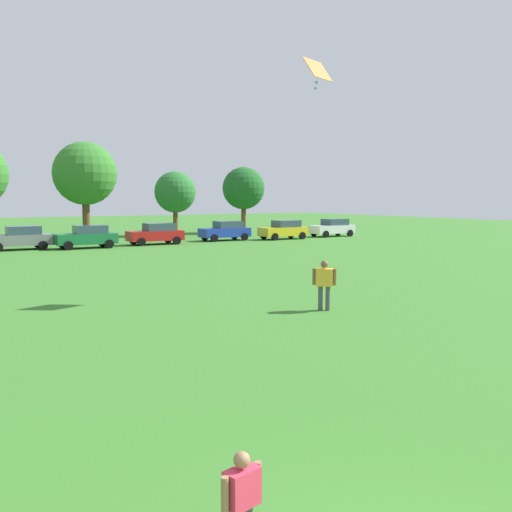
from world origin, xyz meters
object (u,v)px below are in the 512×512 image
(adult_bystander, at_px, (324,281))
(parked_car_red_5, at_px, (156,234))
(parked_car_green_4, at_px, (87,237))
(parked_car_white_8, at_px, (333,227))
(parked_car_gray_3, at_px, (20,238))
(tree_far_right, at_px, (244,188))
(parked_car_yellow_7, at_px, (284,230))
(child_kite_flyer, at_px, (242,495))
(tree_center_right, at_px, (85,174))
(kite, at_px, (318,71))
(parked_car_blue_6, at_px, (226,231))
(tree_right, at_px, (175,192))

(adult_bystander, distance_m, parked_car_red_5, 28.03)
(parked_car_green_4, height_order, parked_car_white_8, same)
(parked_car_gray_3, bearing_deg, tree_far_right, -159.75)
(parked_car_red_5, distance_m, parked_car_yellow_7, 11.82)
(child_kite_flyer, relative_size, parked_car_yellow_7, 0.26)
(adult_bystander, bearing_deg, parked_car_white_8, -85.24)
(parked_car_green_4, xyz_separation_m, tree_center_right, (2.12, 8.16, 4.88))
(kite, height_order, parked_car_yellow_7, kite)
(child_kite_flyer, distance_m, parked_car_gray_3, 38.00)
(parked_car_blue_6, height_order, tree_right, tree_right)
(kite, xyz_separation_m, tree_right, (8.79, 33.77, -4.12))
(child_kite_flyer, distance_m, parked_car_blue_6, 42.98)
(tree_center_right, bearing_deg, parked_car_blue_6, -34.32)
(parked_car_gray_3, relative_size, parked_car_white_8, 1.00)
(tree_right, bearing_deg, parked_car_white_8, -35.97)
(kite, height_order, tree_far_right, kite)
(parked_car_red_5, distance_m, tree_right, 10.93)
(parked_car_red_5, bearing_deg, parked_car_green_4, 5.68)
(tree_far_right, bearing_deg, parked_car_white_8, -64.87)
(kite, relative_size, parked_car_blue_6, 0.32)
(tree_right, bearing_deg, parked_car_blue_6, -81.89)
(child_kite_flyer, height_order, parked_car_blue_6, parked_car_blue_6)
(parked_car_yellow_7, bearing_deg, parked_car_blue_6, -14.52)
(parked_car_green_4, bearing_deg, parked_car_yellow_7, 179.84)
(parked_car_red_5, bearing_deg, parked_car_gray_3, -3.75)
(parked_car_red_5, relative_size, parked_car_blue_6, 1.00)
(parked_car_white_8, bearing_deg, adult_bystander, 50.35)
(adult_bystander, height_order, tree_far_right, tree_far_right)
(adult_bystander, xyz_separation_m, tree_right, (10.46, 36.42, 3.23))
(adult_bystander, bearing_deg, tree_center_right, -48.11)
(kite, xyz_separation_m, parked_car_green_4, (-2.25, 24.37, -7.47))
(parked_car_red_5, xyz_separation_m, tree_center_right, (-3.44, 7.61, 4.88))
(parked_car_gray_3, distance_m, parked_car_green_4, 4.55)
(tree_center_right, bearing_deg, tree_far_right, 5.62)
(tree_center_right, relative_size, tree_right, 1.36)
(adult_bystander, bearing_deg, tree_right, -61.62)
(parked_car_red_5, distance_m, parked_car_blue_6, 6.67)
(parked_car_blue_6, xyz_separation_m, tree_far_right, (6.77, 8.53, 3.79))
(parked_car_gray_3, relative_size, parked_car_blue_6, 1.00)
(parked_car_gray_3, height_order, parked_car_blue_6, same)
(parked_car_red_5, bearing_deg, child_kite_flyer, 69.86)
(adult_bystander, height_order, parked_car_yellow_7, parked_car_yellow_7)
(parked_car_yellow_7, bearing_deg, adult_bystander, 58.10)
(kite, relative_size, tree_center_right, 0.16)
(parked_car_yellow_7, relative_size, parked_car_white_8, 1.00)
(parked_car_yellow_7, bearing_deg, parked_car_green_4, -0.16)
(parked_car_gray_3, relative_size, parked_car_red_5, 1.00)
(parked_car_blue_6, relative_size, tree_right, 0.69)
(adult_bystander, bearing_deg, parked_car_gray_3, -35.62)
(parked_car_red_5, distance_m, tree_center_right, 9.67)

